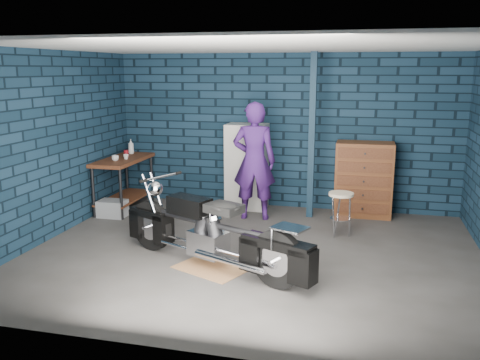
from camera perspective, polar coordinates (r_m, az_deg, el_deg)
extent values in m
plane|color=#494644|center=(6.89, 1.44, -8.26)|extent=(6.00, 6.00, 0.00)
cube|color=#0E2131|center=(8.97, 4.92, 5.43)|extent=(6.00, 0.02, 2.70)
cube|color=#0E2131|center=(7.75, -20.78, 3.56)|extent=(0.02, 5.00, 2.70)
cube|color=silver|center=(6.46, 1.57, 14.78)|extent=(6.00, 5.00, 0.02)
cube|color=#112536|center=(8.36, 8.07, 4.84)|extent=(0.10, 0.10, 2.70)
cube|color=brown|center=(9.14, -12.89, -0.41)|extent=(0.60, 1.40, 0.91)
cube|color=olive|center=(6.44, -3.11, -9.77)|extent=(1.04, 0.93, 0.01)
imported|color=#421C6C|center=(8.26, 1.60, 2.14)|extent=(0.75, 0.54, 1.92)
cube|color=gray|center=(8.78, -14.12, -3.12)|extent=(0.45, 0.32, 0.28)
cube|color=beige|center=(8.92, 0.76, 1.51)|extent=(0.70, 0.50, 1.50)
cube|color=brown|center=(8.72, 13.71, 0.07)|extent=(0.93, 0.52, 1.24)
imported|color=beige|center=(8.82, -13.84, 2.40)|extent=(0.14, 0.14, 0.09)
imported|color=beige|center=(8.94, -12.69, 2.57)|extent=(0.11, 0.11, 0.09)
cylinder|color=maroon|center=(9.21, -12.66, 2.94)|extent=(0.09, 0.09, 0.11)
imported|color=gray|center=(9.49, -12.15, 3.71)|extent=(0.13, 0.13, 0.27)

